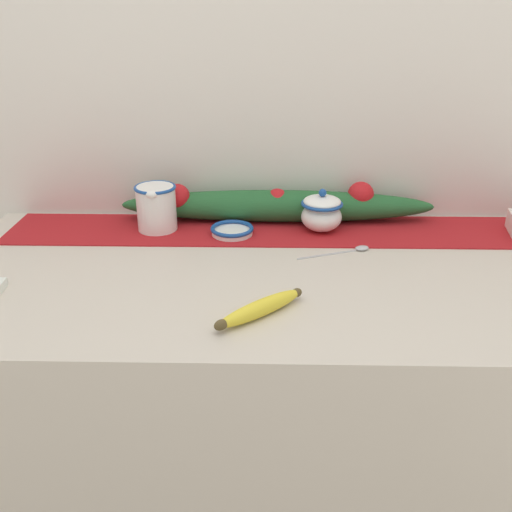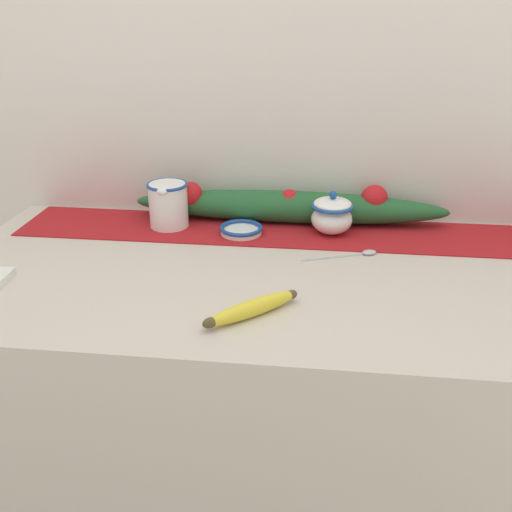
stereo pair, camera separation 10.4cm
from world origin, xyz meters
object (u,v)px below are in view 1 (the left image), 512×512
small_dish (232,230)px  spoon (355,249)px  cream_pitcher (156,206)px  banana (260,308)px  sugar_bowl (322,212)px

small_dish → spoon: bearing=-17.1°
cream_pitcher → banana: bearing=-57.9°
sugar_bowl → banana: bearing=-109.2°
cream_pitcher → sugar_bowl: cream_pitcher is taller
sugar_bowl → small_dish: sugar_bowl is taller
banana → sugar_bowl: bearing=70.8°
banana → spoon: (0.22, 0.31, -0.01)m
sugar_bowl → spoon: bearing=-59.5°
sugar_bowl → spoon: size_ratio=0.63×
small_dish → spoon: (0.30, -0.09, -0.01)m
small_dish → spoon: 0.31m
banana → spoon: banana is taller
cream_pitcher → small_dish: 0.20m
sugar_bowl → small_dish: (-0.23, -0.03, -0.04)m
sugar_bowl → banana: size_ratio=0.64×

